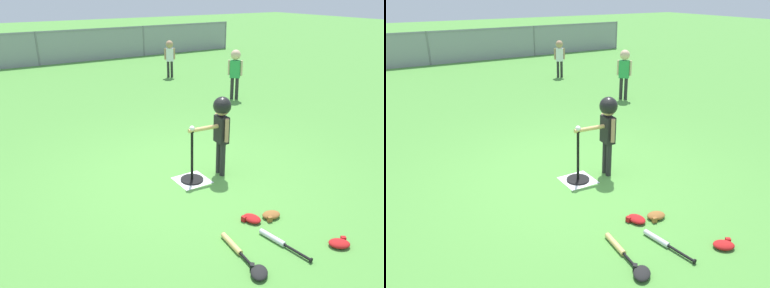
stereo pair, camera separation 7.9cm
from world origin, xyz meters
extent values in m
plane|color=#51933D|center=(0.00, 0.00, 0.00)|extent=(60.00, 60.00, 0.00)
cube|color=white|center=(0.02, -0.09, 0.00)|extent=(0.44, 0.44, 0.01)
cylinder|color=black|center=(0.02, -0.09, 0.01)|extent=(0.32, 0.32, 0.03)
cylinder|color=black|center=(0.02, -0.09, 0.38)|extent=(0.04, 0.04, 0.71)
cylinder|color=black|center=(0.02, -0.09, 0.73)|extent=(0.06, 0.06, 0.02)
sphere|color=white|center=(0.02, -0.09, 0.77)|extent=(0.07, 0.07, 0.07)
cylinder|color=#262626|center=(0.47, -0.18, 0.25)|extent=(0.08, 0.08, 0.49)
cylinder|color=#262626|center=(0.48, -0.07, 0.25)|extent=(0.08, 0.08, 0.49)
cube|color=black|center=(0.48, -0.13, 0.68)|extent=(0.15, 0.23, 0.38)
cylinder|color=tan|center=(0.47, -0.26, 0.71)|extent=(0.05, 0.05, 0.33)
cylinder|color=tan|center=(0.49, 0.01, 0.71)|extent=(0.05, 0.05, 0.33)
sphere|color=tan|center=(0.48, -0.13, 0.99)|extent=(0.22, 0.22, 0.22)
sphere|color=black|center=(0.48, -0.13, 1.02)|extent=(0.25, 0.25, 0.25)
cylinder|color=#DBB266|center=(0.27, -0.11, 0.74)|extent=(0.60, 0.10, 0.06)
cylinder|color=#262626|center=(3.01, 5.90, 0.24)|extent=(0.08, 0.08, 0.48)
cylinder|color=#262626|center=(2.92, 5.95, 0.24)|extent=(0.08, 0.08, 0.48)
cube|color=white|center=(2.96, 5.93, 0.67)|extent=(0.25, 0.21, 0.38)
cylinder|color=tan|center=(3.09, 5.87, 0.70)|extent=(0.05, 0.05, 0.32)
cylinder|color=tan|center=(2.84, 5.99, 0.70)|extent=(0.05, 0.05, 0.32)
sphere|color=tan|center=(2.96, 5.93, 0.98)|extent=(0.21, 0.21, 0.21)
cylinder|color=#262626|center=(3.15, 2.92, 0.26)|extent=(0.08, 0.08, 0.53)
cylinder|color=#262626|center=(3.07, 3.01, 0.26)|extent=(0.08, 0.08, 0.53)
cube|color=green|center=(3.11, 2.97, 0.73)|extent=(0.26, 0.26, 0.41)
cylinder|color=beige|center=(3.21, 2.86, 0.76)|extent=(0.06, 0.06, 0.35)
cylinder|color=beige|center=(3.01, 3.07, 0.76)|extent=(0.06, 0.06, 0.35)
sphere|color=beige|center=(3.11, 2.97, 1.06)|extent=(0.23, 0.23, 0.23)
cylinder|color=silver|center=(0.03, -1.70, 0.03)|extent=(0.11, 0.32, 0.06)
cylinder|color=black|center=(0.08, -2.01, 0.03)|extent=(0.07, 0.32, 0.03)
cylinder|color=black|center=(0.10, -2.17, 0.03)|extent=(0.05, 0.02, 0.05)
cylinder|color=#DBB266|center=(-0.40, -1.55, 0.03)|extent=(0.10, 0.35, 0.06)
cylinder|color=black|center=(-0.43, -1.89, 0.03)|extent=(0.06, 0.35, 0.03)
cylinder|color=black|center=(-0.45, -2.06, 0.03)|extent=(0.05, 0.02, 0.05)
ellipsoid|color=black|center=(-0.45, -2.04, 0.04)|extent=(0.27, 0.27, 0.07)
cube|color=black|center=(-0.45, -1.94, 0.04)|extent=(0.06, 0.06, 0.06)
ellipsoid|color=#B21919|center=(0.08, -1.31, 0.04)|extent=(0.21, 0.25, 0.07)
cube|color=#B21919|center=(-0.01, -1.26, 0.04)|extent=(0.05, 0.06, 0.06)
ellipsoid|color=#B21919|center=(0.55, -2.14, 0.04)|extent=(0.27, 0.25, 0.07)
cube|color=#B21919|center=(0.64, -2.12, 0.04)|extent=(0.06, 0.06, 0.06)
ellipsoid|color=brown|center=(0.32, -1.37, 0.04)|extent=(0.24, 0.19, 0.07)
cube|color=brown|center=(0.24, -1.43, 0.04)|extent=(0.06, 0.05, 0.06)
cylinder|color=slate|center=(0.00, 9.97, 0.57)|extent=(0.06, 0.06, 1.15)
cylinder|color=slate|center=(4.00, 9.97, 0.57)|extent=(0.06, 0.06, 1.15)
cylinder|color=slate|center=(8.00, 9.97, 0.57)|extent=(0.06, 0.06, 1.15)
cube|color=gray|center=(0.00, 9.97, 1.09)|extent=(16.00, 0.03, 0.03)
cube|color=gray|center=(0.00, 9.97, 0.57)|extent=(16.00, 0.01, 1.15)
camera|label=1|loc=(-2.46, -4.10, 2.48)|focal=35.49mm
camera|label=2|loc=(-2.39, -4.14, 2.48)|focal=35.49mm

